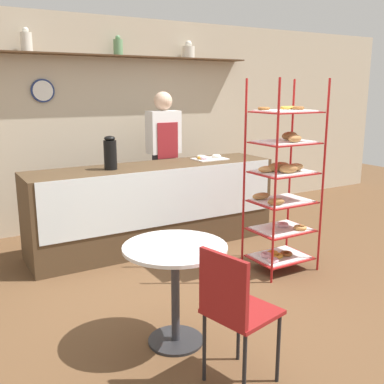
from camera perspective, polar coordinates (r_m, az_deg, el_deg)
ground_plane at (r=4.27m, az=3.18°, el=-11.87°), size 14.00×14.00×0.00m
back_wall at (r=6.14m, az=-9.89°, el=8.79°), size 10.00×0.30×2.70m
display_counter at (r=5.18m, az=-4.75°, el=-1.77°), size 2.86×0.68×0.95m
pastry_rack at (r=4.49m, az=11.40°, el=1.01°), size 0.62×0.49×1.89m
person_worker at (r=5.68m, az=-3.60°, el=4.70°), size 0.40×0.23×1.76m
cafe_table at (r=3.19m, az=-2.15°, el=-9.87°), size 0.73×0.73×0.74m
cafe_chair at (r=2.74m, az=5.26°, el=-14.07°), size 0.46×0.46×0.89m
coffee_carafe at (r=4.84m, az=-10.34°, el=4.88°), size 0.14×0.14×0.36m
donut_tray_counter at (r=5.47m, az=1.92°, el=4.36°), size 0.39×0.28×0.05m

